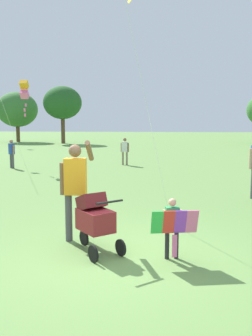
{
  "coord_description": "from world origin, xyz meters",
  "views": [
    {
      "loc": [
        0.77,
        -5.81,
        2.26
      ],
      "look_at": [
        0.11,
        1.47,
        1.3
      ],
      "focal_mm": 40.09,
      "sensor_mm": 36.0,
      "label": 1
    }
  ],
  "objects_px": {
    "person_adult_flyer": "(76,183)",
    "stroller": "(95,217)",
    "kite_orange_delta": "(24,90)",
    "person_back_turned": "(125,149)",
    "child_with_butterfly_kite": "(173,223)",
    "person_sitting_far": "(12,151)"
  },
  "relations": [
    {
      "from": "kite_orange_delta",
      "to": "person_sitting_far",
      "type": "xyz_separation_m",
      "value": [
        -0.87,
        0.47,
        -2.74
      ]
    },
    {
      "from": "stroller",
      "to": "person_sitting_far",
      "type": "xyz_separation_m",
      "value": [
        -5.71,
        10.52,
        0.17
      ]
    },
    {
      "from": "child_with_butterfly_kite",
      "to": "person_adult_flyer",
      "type": "bearing_deg",
      "value": 155.85
    },
    {
      "from": "person_adult_flyer",
      "to": "person_sitting_far",
      "type": "bearing_deg",
      "value": 117.85
    },
    {
      "from": "kite_orange_delta",
      "to": "person_sitting_far",
      "type": "bearing_deg",
      "value": 151.45
    },
    {
      "from": "person_back_turned",
      "to": "child_with_butterfly_kite",
      "type": "bearing_deg",
      "value": -81.11
    },
    {
      "from": "stroller",
      "to": "person_adult_flyer",
      "type": "bearing_deg",
      "value": 128.85
    },
    {
      "from": "kite_orange_delta",
      "to": "person_sitting_far",
      "type": "distance_m",
      "value": 2.91
    },
    {
      "from": "child_with_butterfly_kite",
      "to": "person_sitting_far",
      "type": "height_order",
      "value": "person_sitting_far"
    },
    {
      "from": "child_with_butterfly_kite",
      "to": "person_sitting_far",
      "type": "bearing_deg",
      "value": 123.12
    },
    {
      "from": "kite_orange_delta",
      "to": "person_back_turned",
      "type": "relative_size",
      "value": 2.95
    },
    {
      "from": "person_adult_flyer",
      "to": "kite_orange_delta",
      "type": "relative_size",
      "value": 0.48
    },
    {
      "from": "person_sitting_far",
      "to": "person_back_turned",
      "type": "distance_m",
      "value": 5.34
    },
    {
      "from": "child_with_butterfly_kite",
      "to": "person_back_turned",
      "type": "relative_size",
      "value": 0.75
    },
    {
      "from": "child_with_butterfly_kite",
      "to": "stroller",
      "type": "distance_m",
      "value": 1.32
    },
    {
      "from": "person_adult_flyer",
      "to": "person_back_turned",
      "type": "bearing_deg",
      "value": 90.95
    },
    {
      "from": "kite_orange_delta",
      "to": "person_back_turned",
      "type": "bearing_deg",
      "value": 26.93
    },
    {
      "from": "person_adult_flyer",
      "to": "stroller",
      "type": "relative_size",
      "value": 1.82
    },
    {
      "from": "person_adult_flyer",
      "to": "stroller",
      "type": "xyz_separation_m",
      "value": [
        0.45,
        -0.55,
        -0.48
      ]
    },
    {
      "from": "person_sitting_far",
      "to": "kite_orange_delta",
      "type": "bearing_deg",
      "value": -28.55
    },
    {
      "from": "child_with_butterfly_kite",
      "to": "stroller",
      "type": "xyz_separation_m",
      "value": [
        -1.3,
        0.23,
        0.01
      ]
    },
    {
      "from": "child_with_butterfly_kite",
      "to": "person_sitting_far",
      "type": "xyz_separation_m",
      "value": [
        -7.01,
        10.75,
        0.18
      ]
    }
  ]
}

